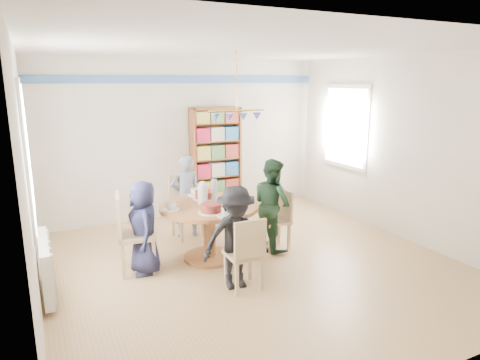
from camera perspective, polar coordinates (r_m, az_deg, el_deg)
ground at (r=5.64m, az=1.83°, el=-11.29°), size 5.00×5.00×0.00m
room_shell at (r=5.85m, az=-4.33°, el=6.39°), size 5.00×5.00×5.00m
radiator at (r=5.22m, az=-24.44°, el=-10.42°), size 0.12×1.00×0.60m
dining_table at (r=5.66m, az=-4.10°, el=-5.18°), size 1.30×1.30×0.75m
chair_left at (r=5.42m, az=-14.53°, el=-6.45°), size 0.51×0.51×1.01m
chair_right at (r=6.09m, az=5.25°, el=-4.81°), size 0.39×0.39×0.84m
chair_far at (r=6.55m, az=-7.34°, el=-3.01°), size 0.45×0.45×0.95m
chair_near at (r=4.84m, az=0.85°, el=-9.45°), size 0.39×0.39×0.86m
person_left at (r=5.37m, az=-12.71°, el=-6.20°), size 0.39×0.58×1.17m
person_right at (r=5.99m, az=4.36°, el=-3.26°), size 0.54×0.66×1.29m
person_far at (r=6.48m, az=-7.24°, el=-2.18°), size 0.49×0.34×1.26m
person_near at (r=4.87m, az=-0.54°, el=-7.72°), size 0.82×0.52×1.20m
bookshelf at (r=7.59m, az=-3.23°, el=2.43°), size 0.90×0.27×1.88m
tableware at (r=5.59m, az=-4.50°, el=-2.57°), size 1.24×1.24×0.33m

